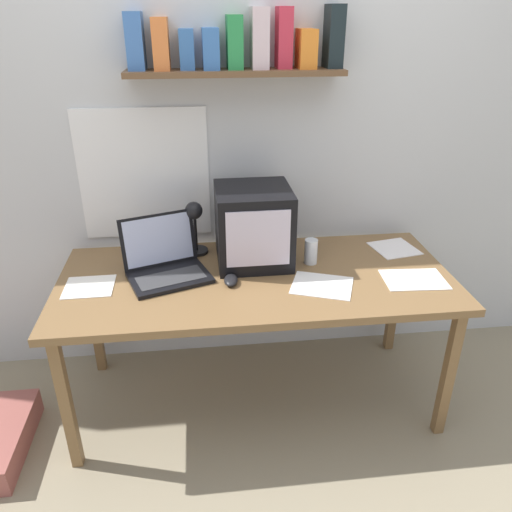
{
  "coord_description": "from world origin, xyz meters",
  "views": [
    {
      "loc": [
        -0.23,
        -1.97,
        1.78
      ],
      "look_at": [
        0.0,
        0.0,
        0.8
      ],
      "focal_mm": 35.0,
      "sensor_mm": 36.0,
      "label": 1
    }
  ],
  "objects_px": {
    "juice_glass": "(311,253)",
    "loose_paper_near_laptop": "(322,285)",
    "laptop": "(165,261)",
    "loose_paper_near_monitor": "(414,280)",
    "computer_mouse": "(231,280)",
    "open_notebook": "(89,287)",
    "crt_monitor": "(253,226)",
    "printed_handout": "(394,248)",
    "desk_lamp": "(195,222)",
    "corner_desk": "(256,286)"
  },
  "relations": [
    {
      "from": "computer_mouse",
      "to": "open_notebook",
      "type": "xyz_separation_m",
      "value": [
        -0.61,
        0.04,
        -0.01
      ]
    },
    {
      "from": "loose_paper_near_laptop",
      "to": "corner_desk",
      "type": "bearing_deg",
      "value": 155.71
    },
    {
      "from": "printed_handout",
      "to": "loose_paper_near_laptop",
      "type": "height_order",
      "value": "same"
    },
    {
      "from": "laptop",
      "to": "loose_paper_near_monitor",
      "type": "height_order",
      "value": "laptop"
    },
    {
      "from": "crt_monitor",
      "to": "juice_glass",
      "type": "xyz_separation_m",
      "value": [
        0.27,
        -0.06,
        -0.13
      ]
    },
    {
      "from": "loose_paper_near_monitor",
      "to": "loose_paper_near_laptop",
      "type": "distance_m",
      "value": 0.42
    },
    {
      "from": "corner_desk",
      "to": "desk_lamp",
      "type": "distance_m",
      "value": 0.43
    },
    {
      "from": "desk_lamp",
      "to": "open_notebook",
      "type": "distance_m",
      "value": 0.56
    },
    {
      "from": "printed_handout",
      "to": "computer_mouse",
      "type": "bearing_deg",
      "value": -162.93
    },
    {
      "from": "laptop",
      "to": "printed_handout",
      "type": "distance_m",
      "value": 1.14
    },
    {
      "from": "laptop",
      "to": "juice_glass",
      "type": "bearing_deg",
      "value": -16.57
    },
    {
      "from": "loose_paper_near_monitor",
      "to": "open_notebook",
      "type": "xyz_separation_m",
      "value": [
        -1.43,
        0.1,
        0.0
      ]
    },
    {
      "from": "loose_paper_near_laptop",
      "to": "printed_handout",
      "type": "bearing_deg",
      "value": 36.02
    },
    {
      "from": "corner_desk",
      "to": "loose_paper_near_laptop",
      "type": "relative_size",
      "value": 5.63
    },
    {
      "from": "crt_monitor",
      "to": "loose_paper_near_laptop",
      "type": "distance_m",
      "value": 0.43
    },
    {
      "from": "juice_glass",
      "to": "loose_paper_near_monitor",
      "type": "distance_m",
      "value": 0.48
    },
    {
      "from": "desk_lamp",
      "to": "crt_monitor",
      "type": "bearing_deg",
      "value": -15.63
    },
    {
      "from": "desk_lamp",
      "to": "loose_paper_near_laptop",
      "type": "relative_size",
      "value": 0.9
    },
    {
      "from": "desk_lamp",
      "to": "loose_paper_near_laptop",
      "type": "bearing_deg",
      "value": -32.84
    },
    {
      "from": "computer_mouse",
      "to": "loose_paper_near_monitor",
      "type": "relative_size",
      "value": 0.39
    },
    {
      "from": "juice_glass",
      "to": "computer_mouse",
      "type": "relative_size",
      "value": 1.08
    },
    {
      "from": "computer_mouse",
      "to": "open_notebook",
      "type": "distance_m",
      "value": 0.61
    },
    {
      "from": "computer_mouse",
      "to": "loose_paper_near_laptop",
      "type": "relative_size",
      "value": 0.35
    },
    {
      "from": "printed_handout",
      "to": "juice_glass",
      "type": "bearing_deg",
      "value": -167.12
    },
    {
      "from": "corner_desk",
      "to": "loose_paper_near_monitor",
      "type": "bearing_deg",
      "value": -9.77
    },
    {
      "from": "loose_paper_near_laptop",
      "to": "loose_paper_near_monitor",
      "type": "bearing_deg",
      "value": 0.62
    },
    {
      "from": "crt_monitor",
      "to": "laptop",
      "type": "relative_size",
      "value": 0.85
    },
    {
      "from": "laptop",
      "to": "loose_paper_near_laptop",
      "type": "xyz_separation_m",
      "value": [
        0.68,
        -0.19,
        -0.06
      ]
    },
    {
      "from": "juice_glass",
      "to": "laptop",
      "type": "bearing_deg",
      "value": -177.35
    },
    {
      "from": "laptop",
      "to": "juice_glass",
      "type": "distance_m",
      "value": 0.68
    },
    {
      "from": "juice_glass",
      "to": "open_notebook",
      "type": "bearing_deg",
      "value": -173.32
    },
    {
      "from": "loose_paper_near_laptop",
      "to": "desk_lamp",
      "type": "bearing_deg",
      "value": 145.69
    },
    {
      "from": "laptop",
      "to": "desk_lamp",
      "type": "height_order",
      "value": "desk_lamp"
    },
    {
      "from": "printed_handout",
      "to": "open_notebook",
      "type": "relative_size",
      "value": 1.15
    },
    {
      "from": "printed_handout",
      "to": "loose_paper_near_monitor",
      "type": "bearing_deg",
      "value": -95.51
    },
    {
      "from": "desk_lamp",
      "to": "loose_paper_near_monitor",
      "type": "bearing_deg",
      "value": -19.31
    },
    {
      "from": "corner_desk",
      "to": "loose_paper_near_laptop",
      "type": "height_order",
      "value": "loose_paper_near_laptop"
    },
    {
      "from": "computer_mouse",
      "to": "printed_handout",
      "type": "xyz_separation_m",
      "value": [
        0.84,
        0.26,
        -0.01
      ]
    },
    {
      "from": "loose_paper_near_monitor",
      "to": "printed_handout",
      "type": "xyz_separation_m",
      "value": [
        0.03,
        0.32,
        0.0
      ]
    },
    {
      "from": "printed_handout",
      "to": "open_notebook",
      "type": "distance_m",
      "value": 1.47
    },
    {
      "from": "loose_paper_near_monitor",
      "to": "open_notebook",
      "type": "relative_size",
      "value": 1.34
    },
    {
      "from": "corner_desk",
      "to": "computer_mouse",
      "type": "distance_m",
      "value": 0.15
    },
    {
      "from": "open_notebook",
      "to": "juice_glass",
      "type": "bearing_deg",
      "value": 6.68
    },
    {
      "from": "crt_monitor",
      "to": "desk_lamp",
      "type": "relative_size",
      "value": 1.27
    },
    {
      "from": "laptop",
      "to": "open_notebook",
      "type": "relative_size",
      "value": 1.98
    },
    {
      "from": "laptop",
      "to": "loose_paper_near_monitor",
      "type": "relative_size",
      "value": 1.48
    },
    {
      "from": "crt_monitor",
      "to": "loose_paper_near_laptop",
      "type": "height_order",
      "value": "crt_monitor"
    },
    {
      "from": "juice_glass",
      "to": "loose_paper_near_monitor",
      "type": "relative_size",
      "value": 0.42
    },
    {
      "from": "laptop",
      "to": "crt_monitor",
      "type": "bearing_deg",
      "value": -6.58
    },
    {
      "from": "juice_glass",
      "to": "loose_paper_near_laptop",
      "type": "xyz_separation_m",
      "value": [
        0.0,
        -0.22,
        -0.05
      ]
    }
  ]
}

